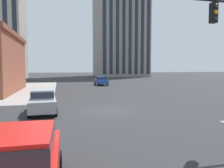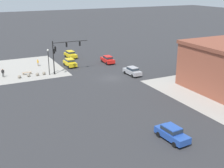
# 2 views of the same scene
# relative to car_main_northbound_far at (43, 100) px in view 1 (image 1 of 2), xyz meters

# --- Properties ---
(ground_plane) EXTENTS (320.00, 320.00, 0.00)m
(ground_plane) POSITION_rel_car_main_northbound_far_xyz_m (4.57, -0.15, -0.92)
(ground_plane) COLOR #2D2D30
(car_main_northbound_far) EXTENTS (2.06, 4.48, 1.68)m
(car_main_northbound_far) POSITION_rel_car_main_northbound_far_xyz_m (0.00, 0.00, 0.00)
(car_main_northbound_far) COLOR #99999E
(car_main_northbound_far) RESTS_ON ground
(car_main_southbound_far) EXTENTS (1.98, 4.44, 1.68)m
(car_main_southbound_far) POSITION_rel_car_main_northbound_far_xyz_m (0.23, -10.71, 0.00)
(car_main_southbound_far) COLOR red
(car_main_southbound_far) RESTS_ON ground
(car_cross_eastbound) EXTENTS (2.13, 4.51, 1.68)m
(car_cross_eastbound) POSITION_rel_car_main_northbound_far_xyz_m (8.93, 24.22, 0.00)
(car_cross_eastbound) COLOR #23479E
(car_cross_eastbound) RESTS_ON ground
(residential_tower_skyline_right) EXTENTS (19.77, 20.35, 58.68)m
(residential_tower_skyline_right) POSITION_rel_car_main_northbound_far_xyz_m (25.74, 70.78, 28.44)
(residential_tower_skyline_right) COLOR gray
(residential_tower_skyline_right) RESTS_ON ground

